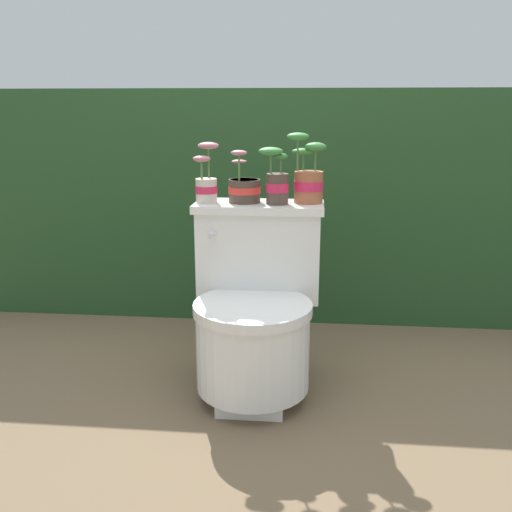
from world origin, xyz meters
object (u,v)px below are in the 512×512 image
potted_plant_left (206,181)px  potted_plant_middle (276,180)px  potted_plant_midleft (244,188)px  toilet (255,310)px  potted_plant_midright (308,178)px

potted_plant_left → potted_plant_middle: (0.26, -0.01, 0.01)m
potted_plant_left → potted_plant_midleft: (0.14, 0.02, -0.03)m
toilet → potted_plant_midright: size_ratio=2.66×
potted_plant_left → potted_plant_midleft: 0.15m
potted_plant_left → potted_plant_midleft: potted_plant_left is taller
potted_plant_midleft → potted_plant_midright: (0.24, 0.02, 0.04)m
potted_plant_left → potted_plant_midleft: size_ratio=1.13×
toilet → potted_plant_left: bearing=145.5°
potted_plant_middle → potted_plant_midright: size_ratio=0.81×
potted_plant_middle → potted_plant_midleft: bearing=168.7°
potted_plant_left → potted_plant_middle: size_ratio=1.07×
toilet → potted_plant_middle: size_ratio=3.29×
potted_plant_middle → potted_plant_midright: bearing=21.4°
potted_plant_left → potted_plant_midright: size_ratio=0.87×
potted_plant_midright → toilet: bearing=-136.0°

